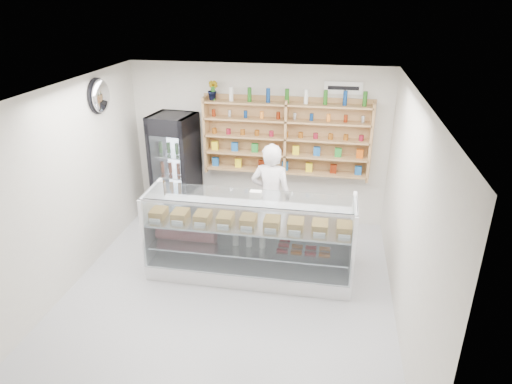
# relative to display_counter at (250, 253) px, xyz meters

# --- Properties ---
(room) EXTENTS (5.00, 5.00, 5.00)m
(room) POSITION_rel_display_counter_xyz_m (-0.21, -0.58, 1.05)
(room) COLOR #98999D
(room) RESTS_ON ground
(display_counter) EXTENTS (2.96, 0.88, 1.29)m
(display_counter) POSITION_rel_display_counter_xyz_m (0.00, 0.00, 0.00)
(display_counter) COLOR white
(display_counter) RESTS_ON floor
(shop_worker) EXTENTS (0.68, 0.48, 1.77)m
(shop_worker) POSITION_rel_display_counter_xyz_m (0.18, 0.87, 0.53)
(shop_worker) COLOR silver
(shop_worker) RESTS_ON floor
(drinks_cooler) EXTENTS (0.80, 0.78, 1.96)m
(drinks_cooler) POSITION_rel_display_counter_xyz_m (-1.64, 1.56, 0.63)
(drinks_cooler) COLOR black
(drinks_cooler) RESTS_ON floor
(wall_shelving) EXTENTS (2.84, 0.28, 1.33)m
(wall_shelving) POSITION_rel_display_counter_xyz_m (0.29, 1.76, 1.24)
(wall_shelving) COLOR tan
(wall_shelving) RESTS_ON back_wall
(potted_plant) EXTENTS (0.23, 0.21, 0.34)m
(potted_plant) POSITION_rel_display_counter_xyz_m (-0.96, 1.76, 2.01)
(potted_plant) COLOR #1E6626
(potted_plant) RESTS_ON wall_shelving
(security_mirror) EXTENTS (0.15, 0.50, 0.50)m
(security_mirror) POSITION_rel_display_counter_xyz_m (-2.38, 0.62, 2.10)
(security_mirror) COLOR silver
(security_mirror) RESTS_ON left_wall
(wall_sign) EXTENTS (0.62, 0.03, 0.20)m
(wall_sign) POSITION_rel_display_counter_xyz_m (1.19, 1.89, 2.10)
(wall_sign) COLOR white
(wall_sign) RESTS_ON back_wall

